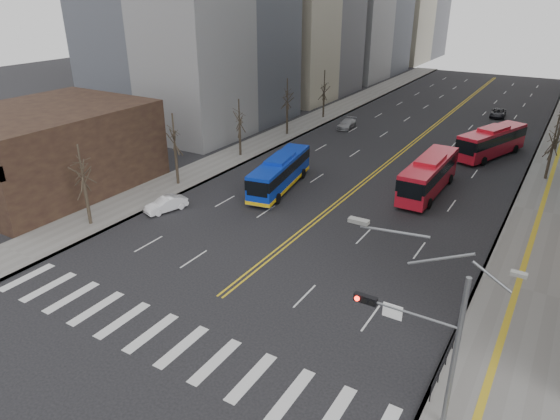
# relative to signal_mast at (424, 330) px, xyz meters

# --- Properties ---
(ground) EXTENTS (220.00, 220.00, 0.00)m
(ground) POSITION_rel_signal_mast_xyz_m (-13.77, -2.00, -4.86)
(ground) COLOR black
(sidewalk_left) EXTENTS (5.00, 130.00, 0.15)m
(sidewalk_left) POSITION_rel_signal_mast_xyz_m (-30.27, 43.00, -4.78)
(sidewalk_left) COLOR slate
(sidewalk_left) RESTS_ON ground
(crosswalk) EXTENTS (26.70, 4.00, 0.01)m
(crosswalk) POSITION_rel_signal_mast_xyz_m (-13.77, -2.00, -4.85)
(crosswalk) COLOR silver
(crosswalk) RESTS_ON ground
(centerline) EXTENTS (0.55, 100.00, 0.01)m
(centerline) POSITION_rel_signal_mast_xyz_m (-13.77, 53.00, -4.85)
(centerline) COLOR gold
(centerline) RESTS_ON ground
(storefront) EXTENTS (14.00, 18.00, 8.00)m
(storefront) POSITION_rel_signal_mast_xyz_m (-39.77, 9.97, -0.85)
(storefront) COLOR black
(storefront) RESTS_ON ground
(signal_mast) EXTENTS (5.37, 0.37, 9.39)m
(signal_mast) POSITION_rel_signal_mast_xyz_m (0.00, 0.00, 0.00)
(signal_mast) COLOR slate
(signal_mast) RESTS_ON ground
(pedestrian_railing) EXTENTS (0.06, 6.06, 1.02)m
(pedestrian_railing) POSITION_rel_signal_mast_xyz_m (0.53, 4.00, -4.03)
(pedestrian_railing) COLOR black
(pedestrian_railing) RESTS_ON sidewalk_right
(street_trees) EXTENTS (35.20, 47.20, 7.60)m
(street_trees) POSITION_rel_signal_mast_xyz_m (-20.94, 32.55, 0.02)
(street_trees) COLOR black
(street_trees) RESTS_ON ground
(blue_bus) EXTENTS (4.34, 11.61, 3.32)m
(blue_bus) POSITION_rel_signal_mast_xyz_m (-20.31, 21.47, -3.11)
(blue_bus) COLOR #0C30B9
(blue_bus) RESTS_ON ground
(red_bus_near) EXTENTS (2.97, 11.48, 3.63)m
(red_bus_near) POSITION_rel_signal_mast_xyz_m (-7.38, 27.92, -2.84)
(red_bus_near) COLOR red
(red_bus_near) RESTS_ON ground
(red_bus_far) EXTENTS (6.20, 11.51, 3.58)m
(red_bus_far) POSITION_rel_signal_mast_xyz_m (-4.27, 43.21, -2.87)
(red_bus_far) COLOR red
(red_bus_far) RESTS_ON ground
(car_white) EXTENTS (2.50, 4.13, 1.29)m
(car_white) POSITION_rel_signal_mast_xyz_m (-26.27, 11.49, -4.21)
(car_white) COLOR white
(car_white) RESTS_ON ground
(car_dark_mid) EXTENTS (2.90, 4.19, 1.32)m
(car_dark_mid) POSITION_rel_signal_mast_xyz_m (-3.02, 49.72, -4.19)
(car_dark_mid) COLOR black
(car_dark_mid) RESTS_ON ground
(car_silver) EXTENTS (2.14, 4.54, 1.28)m
(car_silver) POSITION_rel_signal_mast_xyz_m (-24.18, 46.32, -4.22)
(car_silver) COLOR #9FA0A4
(car_silver) RESTS_ON ground
(car_dark_far) EXTENTS (2.47, 4.72, 1.27)m
(car_dark_far) POSITION_rel_signal_mast_xyz_m (-6.87, 64.48, -4.22)
(car_dark_far) COLOR black
(car_dark_far) RESTS_ON ground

